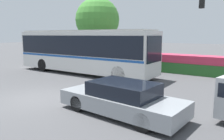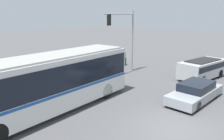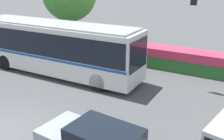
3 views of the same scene
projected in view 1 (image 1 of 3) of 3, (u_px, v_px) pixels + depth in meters
ground_plane at (36, 99)px, 10.23m from camera, size 140.00×140.00×0.00m
city_bus at (83, 49)px, 16.71m from camera, size 11.59×2.66×3.25m
sedan_foreground at (122, 99)px, 8.16m from camera, size 4.90×2.16×1.23m
flowering_hedge at (200, 65)px, 16.35m from camera, size 10.73×1.52×1.40m
street_tree_left at (97, 20)px, 23.30m from camera, size 4.60×4.60×6.77m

